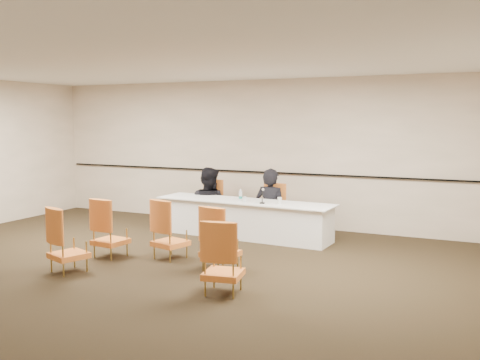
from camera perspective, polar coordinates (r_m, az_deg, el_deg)
name	(u,v)px	position (r m, az deg, el deg)	size (l,w,h in m)	color
floor	(152,272)	(7.86, -9.34, -9.71)	(10.00, 10.00, 0.00)	black
ceiling	(148,59)	(7.60, -9.76, 12.57)	(10.00, 10.00, 0.00)	white
wall_back	(261,153)	(11.11, 2.24, 2.93)	(10.00, 0.04, 3.00)	#C0AF97
wall_rail	(260,172)	(11.10, 2.15, 0.86)	(9.80, 0.04, 0.03)	black
panel_table	(244,219)	(9.98, 0.41, -4.15)	(3.42, 0.80, 0.68)	white
panelist_main	(270,214)	(10.31, 3.27, -3.62)	(0.64, 0.42, 1.76)	black
panelist_main_chair	(270,209)	(10.29, 3.27, -3.10)	(0.50, 0.50, 0.95)	orange
panelist_second	(208,210)	(10.96, -3.39, -3.22)	(0.85, 0.67, 1.76)	black
panelist_second_chair	(208,204)	(10.94, -3.39, -2.53)	(0.50, 0.50, 0.95)	orange
papers	(264,202)	(9.71, 2.63, -2.40)	(0.30, 0.22, 0.00)	silver
microphone	(262,196)	(9.56, 2.39, -1.74)	(0.10, 0.19, 0.27)	black
water_bottle	(241,195)	(9.91, 0.06, -1.60)	(0.07, 0.07, 0.22)	#178074
drinking_glass	(245,199)	(9.76, 0.51, -2.06)	(0.06, 0.06, 0.10)	silver
coffee_cup	(280,201)	(9.52, 4.25, -2.22)	(0.08, 0.08, 0.12)	silver
aud_chair_front_left	(110,227)	(8.76, -13.67, -4.94)	(0.50, 0.50, 0.95)	orange
aud_chair_front_mid	(170,229)	(8.48, -7.45, -5.19)	(0.50, 0.50, 0.95)	orange
aud_chair_front_right	(220,238)	(7.77, -2.10, -6.20)	(0.50, 0.50, 0.95)	orange
aud_chair_back_left	(68,240)	(8.05, -17.84, -6.07)	(0.50, 0.50, 0.95)	orange
aud_chair_back_right	(223,256)	(6.75, -1.80, -8.15)	(0.50, 0.50, 0.95)	orange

